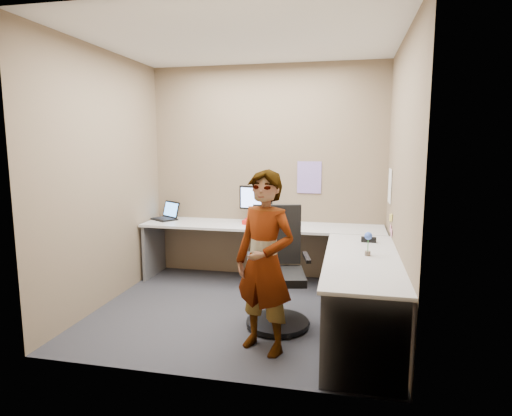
% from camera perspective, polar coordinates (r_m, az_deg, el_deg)
% --- Properties ---
extents(ground, '(3.00, 3.00, 0.00)m').
position_cam_1_polar(ground, '(4.56, -1.85, -13.60)').
color(ground, '#242429').
rests_on(ground, ground).
extents(wall_back, '(3.00, 0.00, 3.00)m').
position_cam_1_polar(wall_back, '(5.50, 1.40, 4.73)').
color(wall_back, brown).
rests_on(wall_back, ground).
extents(wall_right, '(0.00, 2.70, 2.70)m').
position_cam_1_polar(wall_right, '(4.13, 18.69, 2.98)').
color(wall_right, brown).
rests_on(wall_right, ground).
extents(wall_left, '(0.00, 2.70, 2.70)m').
position_cam_1_polar(wall_left, '(4.83, -19.51, 3.69)').
color(wall_left, brown).
rests_on(wall_left, ground).
extents(ceiling, '(3.00, 3.00, 0.00)m').
position_cam_1_polar(ceiling, '(4.33, -2.04, 21.65)').
color(ceiling, white).
rests_on(ceiling, wall_back).
extents(desk, '(2.98, 2.58, 0.73)m').
position_cam_1_polar(desk, '(4.66, 4.53, -5.52)').
color(desk, '#B5B5B5').
rests_on(desk, ground).
extents(paper_ream, '(0.32, 0.26, 0.06)m').
position_cam_1_polar(paper_ream, '(5.29, -0.07, -1.89)').
color(paper_ream, red).
rests_on(paper_ream, desk).
extents(monitor, '(0.43, 0.17, 0.42)m').
position_cam_1_polar(monitor, '(5.26, -0.04, 1.07)').
color(monitor, black).
rests_on(monitor, paper_ream).
extents(laptop, '(0.42, 0.40, 0.23)m').
position_cam_1_polar(laptop, '(5.75, -11.77, -0.90)').
color(laptop, black).
rests_on(laptop, desk).
extents(trackball_mouse, '(0.12, 0.08, 0.07)m').
position_cam_1_polar(trackball_mouse, '(5.37, -1.23, -1.76)').
color(trackball_mouse, '#B7B7BC').
rests_on(trackball_mouse, desk).
extents(origami, '(0.10, 0.10, 0.06)m').
position_cam_1_polar(origami, '(4.98, 4.05, -2.55)').
color(origami, white).
rests_on(origami, desk).
extents(stapler, '(0.15, 0.05, 0.05)m').
position_cam_1_polar(stapler, '(4.49, 14.79, -4.10)').
color(stapler, black).
rests_on(stapler, desk).
extents(flower, '(0.07, 0.07, 0.22)m').
position_cam_1_polar(flower, '(3.94, 14.73, -4.14)').
color(flower, brown).
rests_on(flower, desk).
extents(calendar_purple, '(0.30, 0.01, 0.40)m').
position_cam_1_polar(calendar_purple, '(5.42, 7.11, 4.07)').
color(calendar_purple, '#846BB7').
rests_on(calendar_purple, wall_back).
extents(calendar_white, '(0.01, 0.28, 0.38)m').
position_cam_1_polar(calendar_white, '(5.03, 17.42, 2.83)').
color(calendar_white, white).
rests_on(calendar_white, wall_right).
extents(sticky_note_a, '(0.01, 0.07, 0.07)m').
position_cam_1_polar(sticky_note_a, '(4.72, 17.62, -1.21)').
color(sticky_note_a, '#F2E059').
rests_on(sticky_note_a, wall_right).
extents(sticky_note_b, '(0.01, 0.07, 0.07)m').
position_cam_1_polar(sticky_note_b, '(4.80, 17.50, -2.64)').
color(sticky_note_b, pink).
rests_on(sticky_note_b, wall_right).
extents(sticky_note_c, '(0.01, 0.07, 0.07)m').
position_cam_1_polar(sticky_note_c, '(4.68, 17.61, -3.16)').
color(sticky_note_c, pink).
rests_on(sticky_note_c, wall_right).
extents(sticky_note_d, '(0.01, 0.07, 0.07)m').
position_cam_1_polar(sticky_note_d, '(4.88, 17.45, -1.26)').
color(sticky_note_d, '#F2E059').
rests_on(sticky_note_d, wall_right).
extents(office_chair, '(0.63, 0.60, 1.12)m').
position_cam_1_polar(office_chair, '(4.11, 2.88, -9.32)').
color(office_chair, black).
rests_on(office_chair, ground).
extents(person, '(0.65, 0.56, 1.52)m').
position_cam_1_polar(person, '(3.53, 1.15, -7.26)').
color(person, '#999399').
rests_on(person, ground).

